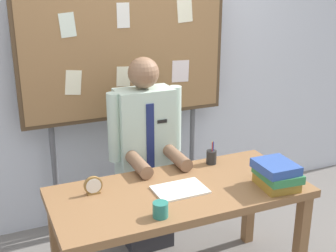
{
  "coord_description": "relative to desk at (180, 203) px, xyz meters",
  "views": [
    {
      "loc": [
        -1.05,
        -2.22,
        1.98
      ],
      "look_at": [
        0.0,
        0.18,
        1.08
      ],
      "focal_mm": 47.79,
      "sensor_mm": 36.0,
      "label": 1
    }
  ],
  "objects": [
    {
      "name": "person",
      "position": [
        0.0,
        0.59,
        0.04
      ],
      "size": [
        0.55,
        0.56,
        1.44
      ],
      "color": "#2D2D33",
      "rests_on": "ground_plane"
    },
    {
      "name": "pen_holder",
      "position": [
        0.36,
        0.26,
        0.14
      ],
      "size": [
        0.07,
        0.07,
        0.16
      ],
      "color": "#262626",
      "rests_on": "desk"
    },
    {
      "name": "back_wall",
      "position": [
        0.0,
        1.18,
        0.71
      ],
      "size": [
        6.4,
        0.08,
        2.7
      ],
      "primitive_type": "cube",
      "color": "silver",
      "rests_on": "ground_plane"
    },
    {
      "name": "open_notebook",
      "position": [
        -0.01,
        -0.02,
        0.1
      ],
      "size": [
        0.32,
        0.22,
        0.01
      ],
      "primitive_type": "cube",
      "rotation": [
        0.0,
        0.0,
        0.01
      ],
      "color": "white",
      "rests_on": "desk"
    },
    {
      "name": "desk",
      "position": [
        0.0,
        0.0,
        0.0
      ],
      "size": [
        1.57,
        0.71,
        0.73
      ],
      "color": "brown",
      "rests_on": "ground_plane"
    },
    {
      "name": "desk_clock",
      "position": [
        -0.5,
        0.15,
        0.15
      ],
      "size": [
        0.11,
        0.04,
        0.11
      ],
      "color": "olive",
      "rests_on": "desk"
    },
    {
      "name": "book_stack",
      "position": [
        0.55,
        -0.21,
        0.18
      ],
      "size": [
        0.25,
        0.29,
        0.17
      ],
      "color": "olive",
      "rests_on": "desk"
    },
    {
      "name": "coffee_mug",
      "position": [
        -0.23,
        -0.26,
        0.14
      ],
      "size": [
        0.09,
        0.09,
        0.09
      ],
      "primitive_type": "cylinder",
      "color": "#267266",
      "rests_on": "desk"
    },
    {
      "name": "bulletin_board",
      "position": [
        0.0,
        0.97,
        0.79
      ],
      "size": [
        1.61,
        0.09,
        1.98
      ],
      "color": "#4C3823",
      "rests_on": "ground_plane"
    }
  ]
}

